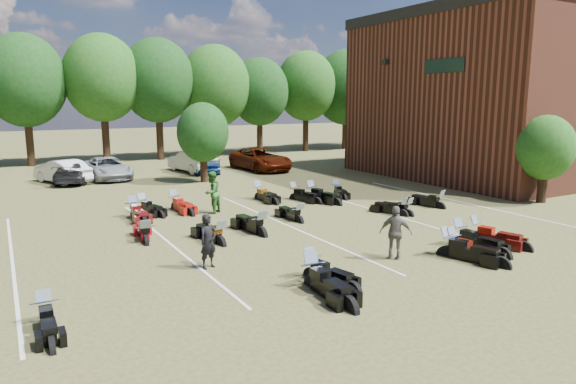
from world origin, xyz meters
TOP-DOWN VIEW (x-y plane):
  - ground at (0.00, 0.00)m, footprint 160.00×160.00m
  - car_1 at (-9.78, 19.38)m, footprint 3.15×4.67m
  - car_2 at (-7.07, 19.70)m, footprint 2.74×5.24m
  - car_3 at (-9.15, 19.20)m, footprint 3.10×4.91m
  - car_4 at (-0.26, 19.42)m, footprint 3.15×4.61m
  - car_5 at (-1.16, 20.18)m, footprint 2.36×4.95m
  - car_6 at (3.53, 18.68)m, footprint 3.05×5.94m
  - car_7 at (14.73, 19.40)m, footprint 2.21×5.12m
  - person_black at (-7.74, -0.44)m, footprint 0.71×0.58m
  - person_green at (-4.86, 6.72)m, footprint 1.19×1.15m
  - person_grey at (-2.16, -2.57)m, footprint 1.03×1.03m
  - motorcycle_0 at (-12.45, -2.40)m, footprint 0.64×1.99m
  - motorcycle_1 at (-5.45, -2.75)m, footprint 1.14×2.30m
  - motorcycle_2 at (-5.85, -3.42)m, footprint 0.85×2.51m
  - motorcycle_3 at (-0.46, -3.18)m, footprint 1.51×2.58m
  - motorcycle_4 at (0.89, -2.48)m, footprint 0.94×2.47m
  - motorcycle_5 at (-0.15, -3.16)m, footprint 1.05×2.36m
  - motorcycle_6 at (1.82, -2.41)m, footprint 1.38×2.49m
  - motorcycle_7 at (-8.74, 3.19)m, footprint 1.03×2.33m
  - motorcycle_8 at (-6.48, 1.73)m, footprint 1.02×2.37m
  - motorcycle_9 at (-4.66, 2.13)m, footprint 1.00×2.54m
  - motorcycle_10 at (-2.31, 3.28)m, footprint 0.74×2.13m
  - motorcycle_11 at (2.54, 1.96)m, footprint 1.11×2.17m
  - motorcycle_12 at (2.31, 2.07)m, footprint 1.21×2.18m
  - motorcycle_13 at (4.94, 2.42)m, footprint 1.13×2.31m
  - motorcycle_14 at (-8.15, 7.72)m, footprint 0.81×2.38m
  - motorcycle_15 at (-6.07, 8.41)m, footprint 1.02×2.38m
  - motorcycle_16 at (-7.53, 8.52)m, footprint 1.22×2.28m
  - motorcycle_17 at (-1.50, 8.77)m, footprint 0.84×2.37m
  - motorcycle_18 at (0.07, 7.77)m, footprint 1.24×2.37m
  - motorcycle_19 at (0.79, 7.21)m, footprint 1.24×2.58m
  - motorcycle_20 at (2.69, 7.77)m, footprint 1.25×2.17m
  - brick_building at (22.00, 9.00)m, footprint 25.40×15.20m
  - tree_line at (-1.00, 29.00)m, footprint 56.00×6.00m
  - young_tree_near_building at (10.50, 1.00)m, footprint 2.80×2.80m
  - young_tree_midfield at (-2.00, 15.50)m, footprint 3.20×3.20m
  - parking_lines at (-3.00, 3.00)m, footprint 20.10×14.00m

SIDE VIEW (x-z plane):
  - ground at x=0.00m, z-range 0.00..0.00m
  - motorcycle_0 at x=-12.45m, z-range -0.55..0.55m
  - motorcycle_1 at x=-5.45m, z-range -0.62..0.62m
  - motorcycle_2 at x=-5.85m, z-range -0.69..0.69m
  - motorcycle_3 at x=-0.46m, z-range -0.68..0.68m
  - motorcycle_4 at x=0.89m, z-range -0.67..0.67m
  - motorcycle_5 at x=-0.15m, z-range -0.64..0.64m
  - motorcycle_6 at x=1.82m, z-range -0.66..0.66m
  - motorcycle_7 at x=-8.74m, z-range -0.63..0.63m
  - motorcycle_8 at x=-6.48m, z-range -0.64..0.64m
  - motorcycle_9 at x=-4.66m, z-range -0.69..0.69m
  - motorcycle_10 at x=-2.31m, z-range -0.59..0.59m
  - motorcycle_11 at x=2.54m, z-range -0.58..0.58m
  - motorcycle_12 at x=2.31m, z-range -0.58..0.58m
  - motorcycle_13 at x=4.94m, z-range -0.62..0.62m
  - motorcycle_14 at x=-8.15m, z-range -0.66..0.66m
  - motorcycle_15 at x=-6.07m, z-range -0.64..0.64m
  - motorcycle_16 at x=-7.53m, z-range -0.61..0.61m
  - motorcycle_17 at x=-1.50m, z-range -0.65..0.65m
  - motorcycle_18 at x=0.07m, z-range -0.63..0.63m
  - motorcycle_19 at x=0.79m, z-range -0.69..0.69m
  - motorcycle_20 at x=2.69m, z-range -0.58..0.58m
  - parking_lines at x=-3.00m, z-range 0.00..0.01m
  - car_3 at x=-9.15m, z-range 0.00..1.32m
  - car_2 at x=-7.07m, z-range 0.00..1.41m
  - car_1 at x=-9.78m, z-range 0.00..1.46m
  - car_4 at x=-0.26m, z-range 0.00..1.46m
  - car_7 at x=14.73m, z-range 0.00..1.47m
  - car_5 at x=-1.16m, z-range 0.00..1.57m
  - car_6 at x=3.53m, z-range 0.00..1.60m
  - person_black at x=-7.74m, z-range 0.00..1.68m
  - person_grey at x=-2.16m, z-range 0.00..1.76m
  - person_green at x=-4.86m, z-range 0.00..1.93m
  - young_tree_near_building at x=10.50m, z-range 0.67..4.83m
  - young_tree_midfield at x=-2.00m, z-range 0.74..5.44m
  - brick_building at x=22.00m, z-range 0.01..10.71m
  - tree_line at x=-1.00m, z-range 1.42..11.20m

